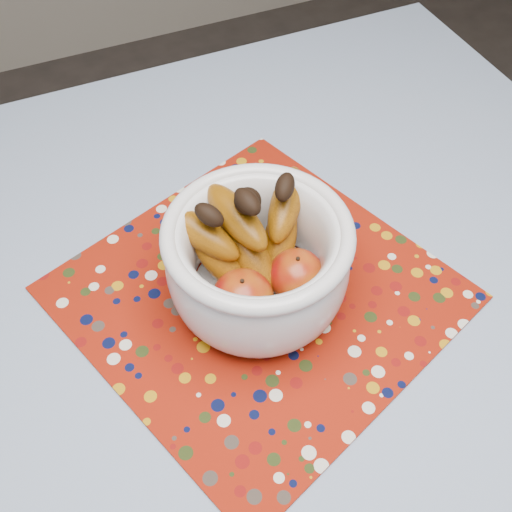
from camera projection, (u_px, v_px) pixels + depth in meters
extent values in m
cube|color=brown|center=(258.00, 389.00, 0.74)|extent=(1.20, 1.20, 0.04)
cylinder|color=brown|center=(368.00, 196.00, 1.47)|extent=(0.06, 0.06, 0.71)
cube|color=#607EA0|center=(258.00, 380.00, 0.72)|extent=(1.32, 1.32, 0.01)
cube|color=maroon|center=(258.00, 293.00, 0.79)|extent=(0.56, 0.56, 0.00)
cylinder|color=silver|center=(258.00, 294.00, 0.78)|extent=(0.11, 0.11, 0.01)
cylinder|color=silver|center=(258.00, 289.00, 0.77)|extent=(0.17, 0.17, 0.01)
torus|color=silver|center=(258.00, 233.00, 0.68)|extent=(0.23, 0.23, 0.02)
ellipsoid|color=#6F0407|center=(243.00, 298.00, 0.71)|extent=(0.07, 0.07, 0.07)
ellipsoid|color=#6F0407|center=(296.00, 275.00, 0.74)|extent=(0.07, 0.07, 0.06)
sphere|color=black|center=(248.00, 201.00, 0.68)|extent=(0.03, 0.03, 0.03)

